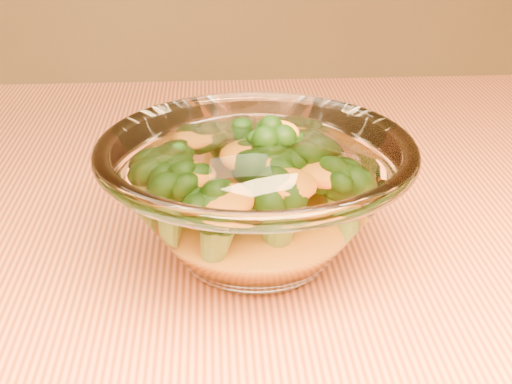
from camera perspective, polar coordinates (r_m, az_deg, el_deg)
table at (r=0.58m, az=-7.83°, el=-12.96°), size 1.20×0.80×0.75m
glass_bowl at (r=0.48m, az=-0.00°, el=-0.49°), size 0.21×0.21×0.09m
cheese_sauce at (r=0.49m, az=-0.00°, el=-2.56°), size 0.10×0.10×0.03m
broccoli_heap at (r=0.48m, az=-0.42°, el=1.25°), size 0.14×0.14×0.07m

